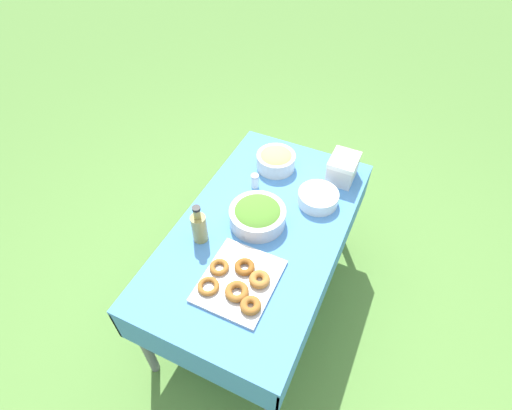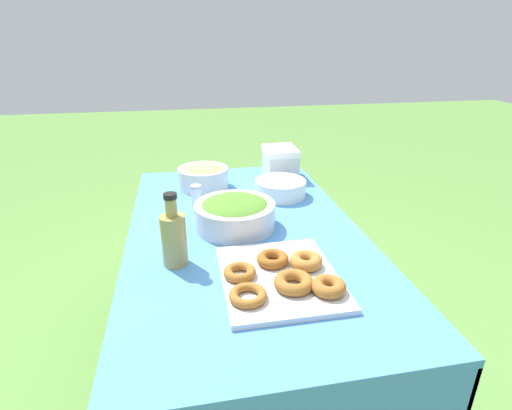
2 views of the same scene
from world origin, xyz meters
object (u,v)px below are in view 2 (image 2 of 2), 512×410
(plate_stack, at_px, (281,188))
(cooler_box, at_px, (280,162))
(pasta_bowl, at_px, (203,175))
(salad_bowl, at_px, (235,212))
(olive_oil_bottle, at_px, (174,237))
(donut_platter, at_px, (282,276))

(plate_stack, distance_m, cooler_box, 0.26)
(pasta_bowl, bearing_deg, cooler_box, 101.21)
(salad_bowl, height_order, olive_oil_bottle, olive_oil_bottle)
(plate_stack, bearing_deg, cooler_box, 166.60)
(pasta_bowl, xyz_separation_m, cooler_box, (-0.08, 0.38, 0.02))
(salad_bowl, height_order, plate_stack, salad_bowl)
(salad_bowl, relative_size, cooler_box, 1.57)
(pasta_bowl, distance_m, donut_platter, 0.84)
(pasta_bowl, relative_size, donut_platter, 0.59)
(olive_oil_bottle, relative_size, cooler_box, 1.24)
(donut_platter, distance_m, olive_oil_bottle, 0.35)
(salad_bowl, xyz_separation_m, plate_stack, (-0.27, 0.24, -0.02))
(plate_stack, bearing_deg, pasta_bowl, -117.80)
(salad_bowl, xyz_separation_m, donut_platter, (0.38, 0.08, -0.04))
(donut_platter, distance_m, cooler_box, 0.93)
(cooler_box, bearing_deg, olive_oil_bottle, -34.79)
(salad_bowl, distance_m, pasta_bowl, 0.45)
(salad_bowl, height_order, donut_platter, salad_bowl)
(pasta_bowl, relative_size, olive_oil_bottle, 0.99)
(olive_oil_bottle, xyz_separation_m, cooler_box, (-0.74, 0.51, -0.02))
(donut_platter, bearing_deg, salad_bowl, -167.83)
(pasta_bowl, relative_size, cooler_box, 1.23)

